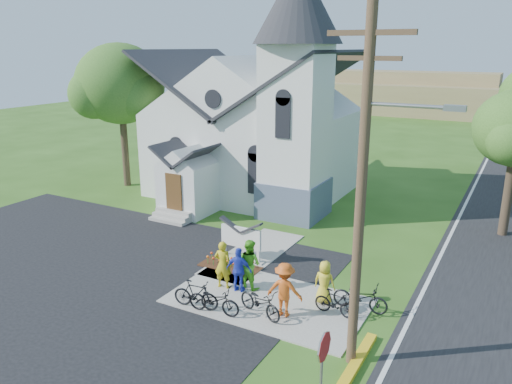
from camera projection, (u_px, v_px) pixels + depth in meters
The scene contains 20 objects.
ground at pixel (225, 297), 18.34m from camera, with size 120.00×120.00×0.00m, color #2F5418.
parking_lot at pixel (50, 278), 19.90m from camera, with size 20.00×16.00×0.02m, color black.
sidewalk at pixel (268, 301), 18.06m from camera, with size 7.00×4.00×0.05m, color gray.
church at pixel (258, 110), 29.90m from camera, with size 12.35×12.00×13.00m.
church_sign at pixel (241, 238), 21.30m from camera, with size 2.20×0.40×1.70m.
flower_bed at pixel (230, 267), 20.82m from camera, with size 2.60×1.10×0.07m, color #3B1E10.
utility_pole at pixel (364, 184), 13.08m from camera, with size 3.45×0.28×10.00m.
stop_sign at pixel (323, 358), 11.79m from camera, with size 0.11×0.76×2.48m.
tree_lot_corner at pixel (120, 84), 31.39m from camera, with size 5.60×5.60×9.15m.
distant_hills at pixel (483, 101), 63.53m from camera, with size 61.00×10.00×5.60m.
cyclist_0 at pixel (223, 264), 18.79m from camera, with size 0.68×0.45×1.86m, color gold.
bike_0 at pixel (214, 300), 17.03m from camera, with size 0.66×1.90×1.00m, color black.
cyclist_1 at pixel (249, 264), 18.78m from camera, with size 0.93×0.73×1.92m, color #51C024.
bike_1 at pixel (196, 294), 17.38m from camera, with size 0.49×1.73×1.04m, color black.
cyclist_2 at pixel (239, 270), 18.50m from camera, with size 1.01×0.42×1.72m, color #263AC2.
bike_2 at pixel (260, 302), 16.90m from camera, with size 0.66×1.89×0.99m, color black.
cyclist_3 at pixel (285, 290), 16.80m from camera, with size 1.23×0.71×1.91m, color #CF5317.
bike_3 at pixel (335, 303), 16.94m from camera, with size 0.43×1.52×0.91m, color black.
cyclist_4 at pixel (324, 282), 17.68m from camera, with size 0.78×0.50×1.59m, color gold.
bike_4 at pixel (360, 297), 17.23m from camera, with size 0.67×1.93×1.01m, color black.
Camera 1 is at (8.97, -13.92, 8.87)m, focal length 35.00 mm.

